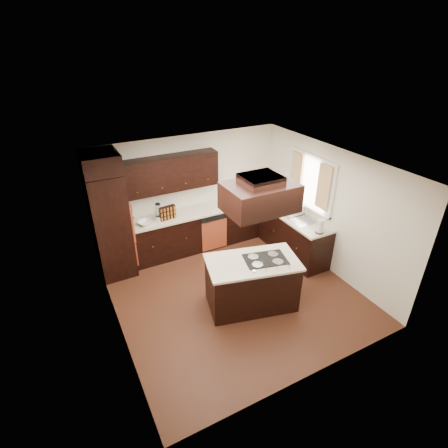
{
  "coord_description": "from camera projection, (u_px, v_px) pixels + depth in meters",
  "views": [
    {
      "loc": [
        -2.56,
        -4.5,
        4.28
      ],
      "look_at": [
        0.1,
        0.6,
        1.15
      ],
      "focal_mm": 28.0,
      "sensor_mm": 36.0,
      "label": 1
    }
  ],
  "objects": [
    {
      "name": "floor",
      "position": [
        234.0,
        292.0,
        6.59
      ],
      "size": [
        4.2,
        4.2,
        0.02
      ],
      "primitive_type": "cube",
      "color": "brown",
      "rests_on": "ground"
    },
    {
      "name": "ceiling",
      "position": [
        236.0,
        165.0,
        5.39
      ],
      "size": [
        4.2,
        4.2,
        0.02
      ],
      "primitive_type": "cube",
      "color": "white",
      "rests_on": "ground"
    },
    {
      "name": "wall_back",
      "position": [
        188.0,
        192.0,
        7.63
      ],
      "size": [
        4.2,
        0.02,
        2.5
      ],
      "primitive_type": "cube",
      "color": "white",
      "rests_on": "ground"
    },
    {
      "name": "wall_front",
      "position": [
        317.0,
        311.0,
        4.34
      ],
      "size": [
        4.2,
        0.02,
        2.5
      ],
      "primitive_type": "cube",
      "color": "white",
      "rests_on": "ground"
    },
    {
      "name": "wall_left",
      "position": [
        110.0,
        268.0,
        5.13
      ],
      "size": [
        0.02,
        4.2,
        2.5
      ],
      "primitive_type": "cube",
      "color": "white",
      "rests_on": "ground"
    },
    {
      "name": "wall_right",
      "position": [
        329.0,
        210.0,
        6.84
      ],
      "size": [
        0.02,
        4.2,
        2.5
      ],
      "primitive_type": "cube",
      "color": "white",
      "rests_on": "ground"
    },
    {
      "name": "oven_column",
      "position": [
        111.0,
        225.0,
        6.69
      ],
      "size": [
        0.65,
        0.75,
        2.12
      ],
      "primitive_type": "cube",
      "color": "black",
      "rests_on": "floor"
    },
    {
      "name": "wall_oven_face",
      "position": [
        129.0,
        219.0,
        6.8
      ],
      "size": [
        0.05,
        0.62,
        0.78
      ],
      "primitive_type": "cube",
      "color": "#B64C2B",
      "rests_on": "oven_column"
    },
    {
      "name": "base_cabinets_back",
      "position": [
        197.0,
        230.0,
        7.79
      ],
      "size": [
        2.93,
        0.6,
        0.88
      ],
      "primitive_type": "cube",
      "color": "black",
      "rests_on": "floor"
    },
    {
      "name": "base_cabinets_right",
      "position": [
        285.0,
        229.0,
        7.81
      ],
      "size": [
        0.6,
        2.4,
        0.88
      ],
      "primitive_type": "cube",
      "color": "black",
      "rests_on": "floor"
    },
    {
      "name": "countertop_back",
      "position": [
        196.0,
        212.0,
        7.56
      ],
      "size": [
        2.93,
        0.63,
        0.04
      ],
      "primitive_type": "cube",
      "color": "beige",
      "rests_on": "base_cabinets_back"
    },
    {
      "name": "countertop_right",
      "position": [
        286.0,
        211.0,
        7.58
      ],
      "size": [
        0.63,
        2.4,
        0.04
      ],
      "primitive_type": "cube",
      "color": "beige",
      "rests_on": "base_cabinets_right"
    },
    {
      "name": "upper_cabinets",
      "position": [
        170.0,
        173.0,
        7.05
      ],
      "size": [
        2.0,
        0.34,
        0.72
      ],
      "primitive_type": "cube",
      "color": "black",
      "rests_on": "wall_back"
    },
    {
      "name": "dishwasher_front",
      "position": [
        214.0,
        234.0,
        7.7
      ],
      "size": [
        0.6,
        0.05,
        0.72
      ],
      "primitive_type": "cube",
      "color": "#B64C2B",
      "rests_on": "floor"
    },
    {
      "name": "window_frame",
      "position": [
        311.0,
        182.0,
        7.07
      ],
      "size": [
        0.06,
        1.32,
        1.12
      ],
      "primitive_type": "cube",
      "color": "white",
      "rests_on": "wall_right"
    },
    {
      "name": "window_pane",
      "position": [
        312.0,
        182.0,
        7.08
      ],
      "size": [
        0.0,
        1.2,
        1.0
      ],
      "primitive_type": "cube",
      "color": "white",
      "rests_on": "wall_right"
    },
    {
      "name": "curtain_left",
      "position": [
        324.0,
        187.0,
        6.69
      ],
      "size": [
        0.02,
        0.34,
        0.9
      ],
      "primitive_type": "cube",
      "color": "#FDECBC",
      "rests_on": "wall_right"
    },
    {
      "name": "curtain_right",
      "position": [
        296.0,
        174.0,
        7.34
      ],
      "size": [
        0.02,
        0.34,
        0.9
      ],
      "primitive_type": "cube",
      "color": "#FDECBC",
      "rests_on": "wall_right"
    },
    {
      "name": "sink_rim",
      "position": [
        297.0,
        217.0,
        7.3
      ],
      "size": [
        0.52,
        0.84,
        0.01
      ],
      "primitive_type": "cube",
      "color": "silver",
      "rests_on": "countertop_right"
    },
    {
      "name": "island",
      "position": [
        252.0,
        284.0,
        6.1
      ],
      "size": [
        1.65,
        1.15,
        0.88
      ],
      "primitive_type": "cube",
      "rotation": [
        0.0,
        0.0,
        -0.24
      ],
      "color": "black",
      "rests_on": "floor"
    },
    {
      "name": "island_top",
      "position": [
        253.0,
        262.0,
        5.88
      ],
      "size": [
        1.71,
        1.22,
        0.04
      ],
      "primitive_type": "cube",
      "rotation": [
        0.0,
        0.0,
        -0.24
      ],
      "color": "beige",
      "rests_on": "island"
    },
    {
      "name": "cooktop",
      "position": [
        265.0,
        259.0,
        5.92
      ],
      "size": [
        0.8,
        0.63,
        0.01
      ],
      "primitive_type": "cube",
      "rotation": [
        0.0,
        0.0,
        -0.24
      ],
      "color": "black",
      "rests_on": "island_top"
    },
    {
      "name": "range_hood",
      "position": [
        260.0,
        197.0,
        5.17
      ],
      "size": [
        1.05,
        0.72,
        0.42
      ],
      "primitive_type": "cube",
      "color": "black",
      "rests_on": "ceiling"
    },
    {
      "name": "hood_duct",
      "position": [
        261.0,
        180.0,
        5.03
      ],
      "size": [
        0.55,
        0.5,
        0.13
      ],
      "primitive_type": "cube",
      "color": "black",
      "rests_on": "ceiling"
    },
    {
      "name": "blender_base",
      "position": [
        159.0,
        218.0,
        7.14
      ],
      "size": [
        0.15,
        0.15,
        0.1
      ],
      "primitive_type": "cylinder",
      "color": "silver",
      "rests_on": "countertop_back"
    },
    {
      "name": "blender_pitcher",
      "position": [
        158.0,
        210.0,
        7.05
      ],
      "size": [
        0.13,
        0.13,
        0.26
      ],
      "primitive_type": "cone",
      "color": "silver",
      "rests_on": "blender_base"
    },
    {
      "name": "spice_rack",
      "position": [
        167.0,
        213.0,
        7.15
      ],
      "size": [
        0.36,
        0.14,
        0.29
      ],
      "primitive_type": "cube",
      "rotation": [
        0.0,
        0.0,
        0.14
      ],
      "color": "black",
      "rests_on": "countertop_back"
    },
    {
      "name": "mixing_bowl",
      "position": [
        145.0,
        223.0,
        7.0
      ],
      "size": [
        0.36,
        0.36,
        0.07
      ],
      "primitive_type": "imported",
      "rotation": [
        0.0,
        0.0,
        0.37
      ],
      "color": "white",
      "rests_on": "countertop_back"
    },
    {
      "name": "soap_bottle",
      "position": [
        279.0,
        200.0,
        7.79
      ],
      "size": [
        0.11,
        0.11,
        0.21
      ],
      "primitive_type": "imported",
      "rotation": [
        0.0,
        0.0,
        0.17
      ],
      "color": "white",
      "rests_on": "countertop_right"
    },
    {
      "name": "paper_towel",
      "position": [
        320.0,
        226.0,
        6.64
      ],
      "size": [
        0.14,
        0.14,
        0.29
      ],
      "primitive_type": "cylinder",
      "rotation": [
        0.0,
        0.0,
        -0.1
      ],
      "color": "white",
      "rests_on": "countertop_right"
    }
  ]
}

